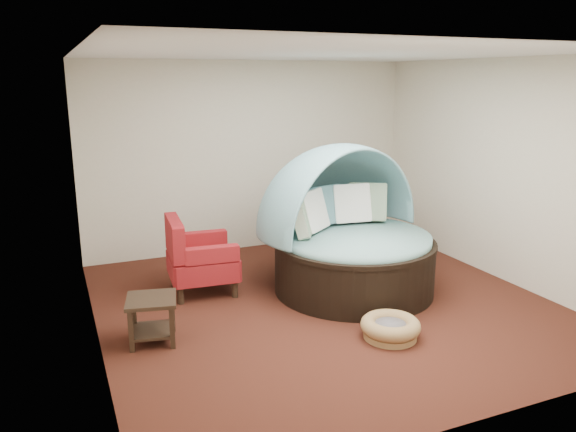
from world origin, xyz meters
name	(u,v)px	position (x,y,z in m)	size (l,w,h in m)	color
floor	(325,304)	(0.00, 0.00, 0.00)	(5.00, 5.00, 0.00)	#451C13
wall_back	(251,157)	(0.00, 2.50, 1.40)	(5.00, 5.00, 0.00)	beige
wall_front	(489,247)	(0.00, -2.50, 1.40)	(5.00, 5.00, 0.00)	beige
wall_left	(88,205)	(-2.50, 0.00, 1.40)	(5.00, 5.00, 0.00)	beige
wall_right	(502,171)	(2.50, 0.00, 1.40)	(5.00, 5.00, 0.00)	beige
ceiling	(329,53)	(0.00, 0.00, 2.80)	(5.00, 5.00, 0.00)	white
canopy_daybed	(348,223)	(0.49, 0.37, 0.83)	(2.44, 2.40, 1.79)	black
pet_basket	(390,328)	(0.21, -1.03, 0.11)	(0.67, 0.67, 0.21)	brown
red_armchair	(198,258)	(-1.25, 0.97, 0.43)	(0.87, 0.87, 0.94)	black
side_table	(152,313)	(-2.00, -0.17, 0.30)	(0.57, 0.57, 0.46)	black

